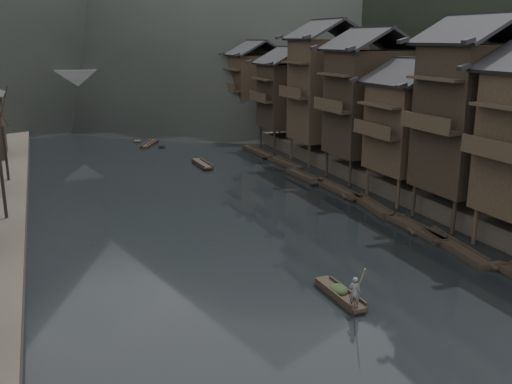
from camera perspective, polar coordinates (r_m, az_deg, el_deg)
name	(u,v)px	position (r m, az deg, el deg)	size (l,w,h in m)	color
water	(297,281)	(34.13, 4.09, -8.87)	(300.00, 300.00, 0.00)	black
right_bank	(402,132)	(84.58, 14.40, 5.80)	(40.00, 200.00, 1.80)	#2D2823
stilt_houses	(377,92)	(56.83, 12.03, 9.78)	(9.00, 67.60, 16.19)	black
moored_sampans	(351,196)	(51.72, 9.44, -0.41)	(2.72, 50.62, 0.47)	black
midriver_boats	(172,152)	(71.59, -8.37, 3.93)	(5.50, 20.73, 0.45)	black
stone_bridge	(121,92)	(101.49, -13.38, 9.73)	(40.00, 6.00, 9.00)	#4C4C4F
hero_sampan	(340,294)	(32.24, 8.39, -10.09)	(1.08, 4.58, 0.43)	black
cargo_heap	(339,284)	(32.19, 8.26, -9.10)	(1.00, 1.31, 0.60)	black
boatman	(355,288)	(30.53, 9.86, -9.44)	(0.62, 0.40, 1.69)	#4E4E50
bamboo_pole	(360,245)	(29.73, 10.39, -5.21)	(0.06, 0.06, 3.81)	#8C7A51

